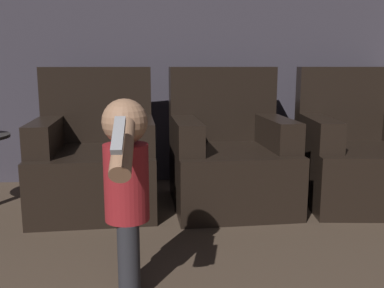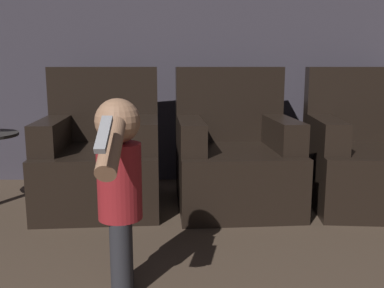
{
  "view_description": "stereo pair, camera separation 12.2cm",
  "coord_description": "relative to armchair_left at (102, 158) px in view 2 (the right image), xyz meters",
  "views": [
    {
      "loc": [
        0.01,
        0.96,
        0.97
      ],
      "look_at": [
        0.15,
        3.22,
        0.54
      ],
      "focal_mm": 40.0,
      "sensor_mm": 36.0,
      "label": 1
    },
    {
      "loc": [
        0.13,
        0.96,
        0.97
      ],
      "look_at": [
        0.15,
        3.22,
        0.54
      ],
      "focal_mm": 40.0,
      "sensor_mm": 36.0,
      "label": 2
    }
  ],
  "objects": [
    {
      "name": "wall_back",
      "position": [
        0.47,
        0.65,
        0.97
      ],
      "size": [
        8.4,
        0.05,
        2.6
      ],
      "color": "#3D3842",
      "rests_on": "ground_plane"
    },
    {
      "name": "armchair_left",
      "position": [
        0.0,
        0.0,
        0.0
      ],
      "size": [
        0.84,
        0.86,
        0.95
      ],
      "rotation": [
        0.0,
        0.0,
        0.08
      ],
      "color": "black",
      "rests_on": "ground_plane"
    },
    {
      "name": "armchair_middle",
      "position": [
        0.92,
        0.0,
        0.0
      ],
      "size": [
        0.84,
        0.86,
        0.95
      ],
      "rotation": [
        0.0,
        0.0,
        0.07
      ],
      "color": "black",
      "rests_on": "ground_plane"
    },
    {
      "name": "armchair_right",
      "position": [
        1.85,
        0.0,
        0.0
      ],
      "size": [
        0.84,
        0.86,
        0.95
      ],
      "rotation": [
        0.0,
        0.0,
        -0.07
      ],
      "color": "black",
      "rests_on": "ground_plane"
    },
    {
      "name": "person_toddler",
      "position": [
        0.32,
        -1.2,
        0.17
      ],
      "size": [
        0.18,
        0.57,
        0.83
      ],
      "rotation": [
        0.0,
        0.0,
        1.68
      ],
      "color": "#28282D",
      "rests_on": "ground_plane"
    }
  ]
}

